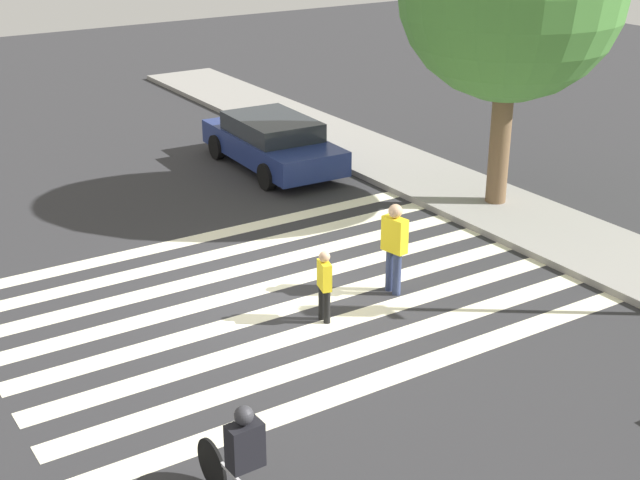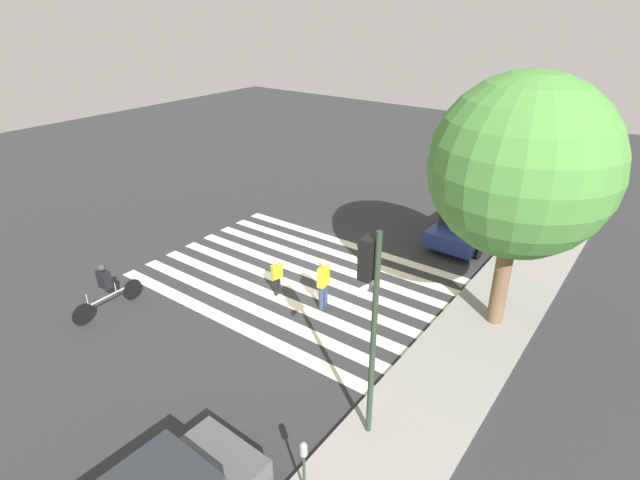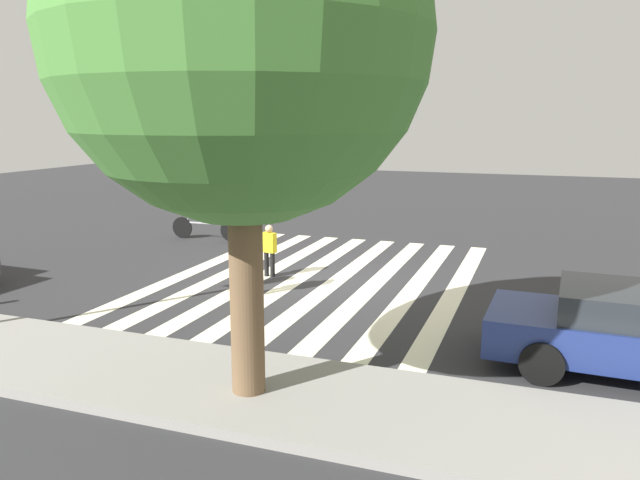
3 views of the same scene
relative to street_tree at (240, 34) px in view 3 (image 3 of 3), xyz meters
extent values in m
plane|color=#2D2D30|center=(1.32, -6.40, -4.81)|extent=(60.00, 60.00, 0.00)
cube|color=gray|center=(1.32, -0.15, -4.74)|extent=(36.00, 2.50, 0.14)
cube|color=#F2EDCC|center=(-1.90, -6.40, -4.81)|extent=(0.44, 10.00, 0.01)
cube|color=#F2EDCC|center=(-0.98, -6.40, -4.81)|extent=(0.44, 10.00, 0.01)
cube|color=#F2EDCC|center=(-0.06, -6.40, -4.81)|extent=(0.44, 10.00, 0.01)
cube|color=#F2EDCC|center=(0.86, -6.40, -4.81)|extent=(0.44, 10.00, 0.01)
cube|color=#F2EDCC|center=(1.79, -6.40, -4.81)|extent=(0.44, 10.00, 0.01)
cube|color=#F2EDCC|center=(2.71, -6.40, -4.81)|extent=(0.44, 10.00, 0.01)
cube|color=#F2EDCC|center=(3.63, -6.40, -4.81)|extent=(0.44, 10.00, 0.01)
cube|color=#F2EDCC|center=(4.55, -6.40, -4.81)|extent=(0.44, 10.00, 0.01)
cylinder|color=brown|center=(0.00, 0.00, -3.29)|extent=(0.45, 0.45, 3.04)
sphere|color=#478438|center=(0.00, 0.00, 0.02)|extent=(4.76, 4.76, 4.76)
cylinder|color=navy|center=(2.15, -4.58, -4.41)|extent=(0.15, 0.15, 0.80)
cylinder|color=navy|center=(2.36, -4.58, -4.41)|extent=(0.15, 0.15, 0.80)
cube|color=yellow|center=(2.26, -4.58, -3.70)|extent=(0.49, 0.29, 0.63)
sphere|color=tan|center=(2.26, -4.58, -3.26)|extent=(0.25, 0.25, 0.25)
cylinder|color=black|center=(2.44, -6.22, -4.51)|extent=(0.11, 0.11, 0.60)
cylinder|color=black|center=(2.60, -6.22, -4.51)|extent=(0.11, 0.11, 0.60)
cube|color=yellow|center=(2.52, -6.22, -3.97)|extent=(0.38, 0.25, 0.48)
sphere|color=tan|center=(2.52, -6.22, -3.63)|extent=(0.19, 0.19, 0.19)
cylinder|color=black|center=(7.16, -9.70, -4.47)|extent=(0.68, 0.06, 0.68)
cylinder|color=black|center=(5.46, -9.75, -4.47)|extent=(0.68, 0.06, 0.68)
cube|color=#B2B2B7|center=(6.31, -9.73, -4.28)|extent=(1.45, 0.08, 0.04)
cylinder|color=#B2B2B7|center=(6.01, -9.74, -4.12)|extent=(0.03, 0.03, 0.32)
cylinder|color=#B2B2B7|center=(6.95, -9.71, -4.08)|extent=(0.03, 0.03, 0.40)
cube|color=black|center=(6.31, -9.73, -3.69)|extent=(0.25, 0.41, 0.55)
sphere|color=#333338|center=(6.31, -9.73, -3.29)|extent=(0.22, 0.22, 0.22)
cylinder|color=black|center=(-3.75, -1.91, -4.49)|extent=(0.65, 0.22, 0.64)
cylinder|color=black|center=(-3.82, -3.72, -4.49)|extent=(0.65, 0.22, 0.64)
camera|label=1|loc=(13.65, -13.47, 2.18)|focal=50.00mm
camera|label=2|loc=(12.85, 3.09, 3.84)|focal=28.00mm
camera|label=3|loc=(-3.63, 7.15, -0.99)|focal=35.00mm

